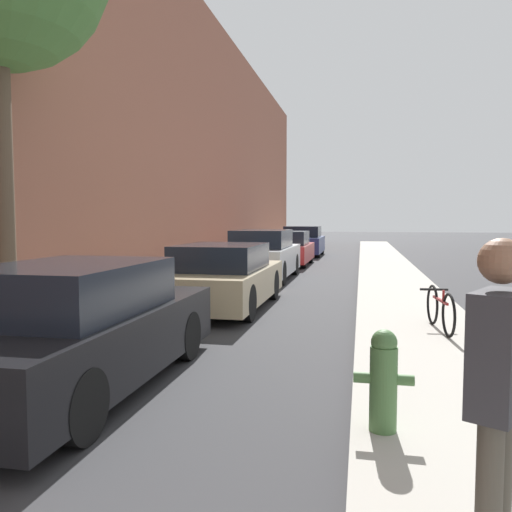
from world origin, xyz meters
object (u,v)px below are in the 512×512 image
at_px(parked_car_red, 286,249).
at_px(parked_car_navy, 303,242).
at_px(parked_car_champagne, 223,277).
at_px(parked_car_silver, 263,256).
at_px(bicycle, 440,309).
at_px(fire_hydrant, 383,379).
at_px(pedestrian, 498,384).
at_px(parked_car_black, 78,329).

height_order(parked_car_red, parked_car_navy, parked_car_navy).
relative_size(parked_car_champagne, parked_car_silver, 0.93).
bearing_deg(bicycle, parked_car_red, 102.68).
bearing_deg(fire_hydrant, pedestrian, -74.37).
height_order(parked_car_silver, parked_car_navy, parked_car_silver).
xyz_separation_m(parked_car_black, fire_hydrant, (3.18, -0.77, -0.10)).
bearing_deg(fire_hydrant, parked_car_champagne, 116.53).
bearing_deg(parked_car_navy, parked_car_red, -90.83).
relative_size(parked_car_black, parked_car_red, 1.04).
bearing_deg(parked_car_champagne, bicycle, -25.55).
distance_m(parked_car_champagne, pedestrian, 8.32).
xyz_separation_m(parked_car_black, parked_car_silver, (0.05, 10.36, 0.07)).
xyz_separation_m(parked_car_navy, bicycle, (4.06, -17.29, -0.25)).
distance_m(parked_car_red, bicycle, 12.70).
relative_size(parked_car_red, bicycle, 2.54).
bearing_deg(pedestrian, parked_car_navy, 37.29).
xyz_separation_m(parked_car_red, fire_hydrant, (3.12, -16.05, -0.10)).
xyz_separation_m(parked_car_black, parked_car_champagne, (0.21, 5.18, -0.01)).
relative_size(parked_car_black, bicycle, 2.63).
relative_size(fire_hydrant, pedestrian, 0.51).
relative_size(parked_car_silver, pedestrian, 2.78).
bearing_deg(pedestrian, bicycle, 22.96).
distance_m(parked_car_black, parked_car_silver, 10.36).
height_order(parked_car_navy, bicycle, parked_car_navy).
bearing_deg(parked_car_champagne, parked_car_black, -92.28).
distance_m(parked_car_black, parked_car_red, 15.28).
relative_size(parked_car_silver, fire_hydrant, 5.44).
xyz_separation_m(parked_car_black, parked_car_navy, (0.13, 20.57, 0.05)).
xyz_separation_m(parked_car_black, bicycle, (4.19, 3.28, -0.20)).
distance_m(parked_car_champagne, parked_car_navy, 15.39).
bearing_deg(pedestrian, parked_car_silver, 44.31).
distance_m(pedestrian, bicycle, 5.72).
height_order(parked_car_black, pedestrian, pedestrian).
bearing_deg(parked_car_silver, bicycle, -59.70).
distance_m(parked_car_champagne, parked_car_silver, 5.19).
xyz_separation_m(parked_car_champagne, parked_car_red, (-0.15, 10.10, 0.01)).
distance_m(parked_car_black, bicycle, 5.32).
height_order(parked_car_black, parked_car_red, parked_car_black).
bearing_deg(parked_car_navy, parked_car_silver, -90.46).
bearing_deg(parked_car_silver, fire_hydrant, -74.30).
bearing_deg(parked_car_black, parked_car_navy, 89.64).
height_order(parked_car_red, fire_hydrant, parked_car_red).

